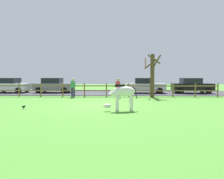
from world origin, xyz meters
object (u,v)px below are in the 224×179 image
(parked_car_silver, at_px, (145,85))
(parked_car_white, at_px, (10,85))
(bare_tree, at_px, (152,74))
(parked_car_black, at_px, (192,85))
(crow_on_grass, at_px, (24,107))
(parked_car_grey, at_px, (54,85))
(zebra, at_px, (123,93))
(visitor_left_of_tree, at_px, (73,87))
(visitor_right_of_tree, at_px, (118,87))

(parked_car_silver, relative_size, parked_car_white, 0.99)
(bare_tree, bearing_deg, parked_car_black, 37.63)
(crow_on_grass, relative_size, parked_car_white, 0.05)
(parked_car_white, bearing_deg, parked_car_grey, 1.60)
(zebra, xyz_separation_m, visitor_left_of_tree, (-4.08, 6.55, -0.02))
(zebra, distance_m, parked_car_grey, 12.86)
(bare_tree, bearing_deg, parked_car_grey, 157.65)
(parked_car_grey, xyz_separation_m, visitor_left_of_tree, (2.98, -4.21, 0.06))
(parked_car_silver, bearing_deg, parked_car_black, -0.83)
(parked_car_white, bearing_deg, parked_car_silver, -0.75)
(parked_car_silver, bearing_deg, visitor_right_of_tree, -125.88)
(parked_car_silver, bearing_deg, zebra, -104.33)
(bare_tree, relative_size, parked_car_white, 0.90)
(zebra, bearing_deg, parked_car_black, 54.29)
(parked_car_black, bearing_deg, visitor_left_of_tree, -161.66)
(parked_car_silver, distance_m, parked_car_white, 14.34)
(parked_car_grey, bearing_deg, parked_car_silver, -1.86)
(parked_car_grey, relative_size, visitor_right_of_tree, 2.48)
(bare_tree, height_order, crow_on_grass, bare_tree)
(visitor_right_of_tree, bearing_deg, crow_on_grass, -131.80)
(parked_car_grey, xyz_separation_m, visitor_right_of_tree, (6.84, -4.29, 0.06))
(parked_car_white, xyz_separation_m, visitor_right_of_tree, (11.47, -4.16, 0.06))
(visitor_left_of_tree, bearing_deg, bare_tree, 1.56)
(bare_tree, xyz_separation_m, parked_car_black, (4.72, 3.64, -1.18))
(crow_on_grass, xyz_separation_m, parked_car_grey, (-1.45, 10.32, 0.72))
(zebra, distance_m, parked_car_black, 12.77)
(zebra, xyz_separation_m, parked_car_black, (7.45, 10.37, -0.08))
(parked_car_black, height_order, parked_car_silver, same)
(crow_on_grass, distance_m, parked_car_grey, 10.44)
(visitor_left_of_tree, bearing_deg, parked_car_white, 151.77)
(crow_on_grass, distance_m, visitor_left_of_tree, 6.34)
(parked_car_black, xyz_separation_m, visitor_right_of_tree, (-7.66, -3.90, 0.06))
(crow_on_grass, distance_m, parked_car_black, 16.42)
(visitor_left_of_tree, bearing_deg, zebra, -58.10)
(parked_car_white, height_order, visitor_left_of_tree, visitor_left_of_tree)
(zebra, relative_size, visitor_right_of_tree, 1.15)
(crow_on_grass, bearing_deg, parked_car_white, 120.81)
(parked_car_white, height_order, visitor_right_of_tree, visitor_right_of_tree)
(parked_car_silver, height_order, parked_car_white, same)
(bare_tree, relative_size, crow_on_grass, 17.16)
(visitor_left_of_tree, bearing_deg, parked_car_black, 18.34)
(zebra, distance_m, visitor_left_of_tree, 7.71)
(visitor_right_of_tree, bearing_deg, zebra, -88.17)
(parked_car_silver, height_order, visitor_right_of_tree, visitor_right_of_tree)
(parked_car_silver, xyz_separation_m, visitor_left_of_tree, (-6.74, -3.89, 0.06))
(parked_car_black, height_order, parked_car_white, same)
(crow_on_grass, distance_m, parked_car_silver, 12.99)
(parked_car_black, distance_m, parked_car_white, 19.13)
(bare_tree, distance_m, parked_car_grey, 10.65)
(parked_car_grey, height_order, parked_car_black, same)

